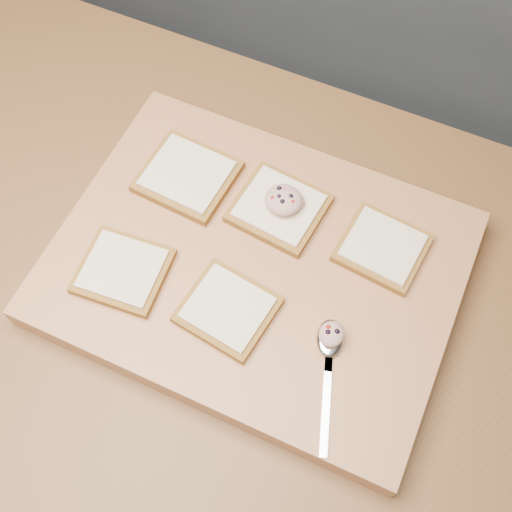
# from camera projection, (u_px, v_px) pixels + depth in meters

# --- Properties ---
(ground) EXTENTS (4.00, 4.00, 0.00)m
(ground) POSITION_uv_depth(u_px,v_px,m) (223.00, 413.00, 1.73)
(ground) COLOR #515459
(ground) RESTS_ON ground
(island_counter) EXTENTS (2.00, 0.80, 0.90)m
(island_counter) POSITION_uv_depth(u_px,v_px,m) (214.00, 361.00, 1.33)
(island_counter) COLOR slate
(island_counter) RESTS_ON ground
(cutting_board) EXTENTS (0.55, 0.42, 0.04)m
(cutting_board) POSITION_uv_depth(u_px,v_px,m) (256.00, 268.00, 0.91)
(cutting_board) COLOR #B97C4F
(cutting_board) RESTS_ON island_counter
(bread_far_left) EXTENTS (0.14, 0.13, 0.02)m
(bread_far_left) POSITION_uv_depth(u_px,v_px,m) (187.00, 176.00, 0.94)
(bread_far_left) COLOR olive
(bread_far_left) RESTS_ON cutting_board
(bread_far_center) EXTENTS (0.13, 0.12, 0.02)m
(bread_far_center) POSITION_uv_depth(u_px,v_px,m) (279.00, 208.00, 0.92)
(bread_far_center) COLOR olive
(bread_far_center) RESTS_ON cutting_board
(bread_far_right) EXTENTS (0.12, 0.11, 0.02)m
(bread_far_right) POSITION_uv_depth(u_px,v_px,m) (382.00, 247.00, 0.89)
(bread_far_right) COLOR olive
(bread_far_right) RESTS_ON cutting_board
(bread_near_left) EXTENTS (0.12, 0.12, 0.02)m
(bread_near_left) POSITION_uv_depth(u_px,v_px,m) (123.00, 270.00, 0.87)
(bread_near_left) COLOR olive
(bread_near_left) RESTS_ON cutting_board
(bread_near_center) EXTENTS (0.13, 0.12, 0.02)m
(bread_near_center) POSITION_uv_depth(u_px,v_px,m) (228.00, 309.00, 0.84)
(bread_near_center) COLOR olive
(bread_near_center) RESTS_ON cutting_board
(tuna_salad_dollop) EXTENTS (0.05, 0.05, 0.03)m
(tuna_salad_dollop) POSITION_uv_depth(u_px,v_px,m) (284.00, 200.00, 0.90)
(tuna_salad_dollop) COLOR tan
(tuna_salad_dollop) RESTS_ON bread_far_center
(spoon) EXTENTS (0.08, 0.17, 0.01)m
(spoon) POSITION_uv_depth(u_px,v_px,m) (330.00, 348.00, 0.82)
(spoon) COLOR silver
(spoon) RESTS_ON cutting_board
(spoon_salad) EXTENTS (0.03, 0.04, 0.02)m
(spoon_salad) POSITION_uv_depth(u_px,v_px,m) (331.00, 334.00, 0.81)
(spoon_salad) COLOR tan
(spoon_salad) RESTS_ON spoon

